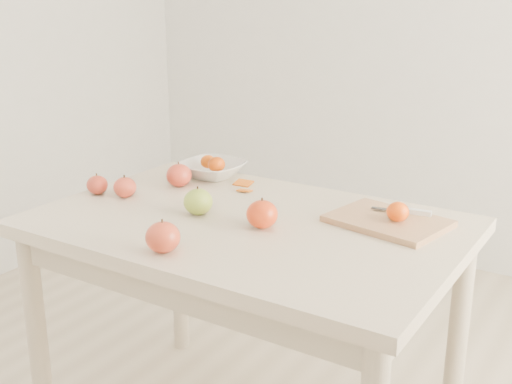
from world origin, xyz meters
The scene contains 15 objects.
table centered at (0.00, 0.00, 0.65)m, with size 1.20×0.80×0.75m.
cutting_board centered at (0.35, 0.18, 0.76)m, with size 0.31×0.23×0.02m, color #AD8056.
board_tangerine centered at (0.38, 0.17, 0.80)m, with size 0.06×0.06×0.05m, color #D34C07.
fruit_bowl centered at (-0.35, 0.31, 0.78)m, with size 0.22×0.22×0.05m, color silver.
bowl_tangerine_near centered at (-0.37, 0.32, 0.80)m, with size 0.05×0.05×0.05m, color #CC5307.
bowl_tangerine_far centered at (-0.32, 0.29, 0.80)m, with size 0.06×0.06×0.05m, color #D43A07.
orange_peel_a centered at (-0.20, 0.29, 0.75)m, with size 0.06×0.04×0.00m, color #D45A0F.
orange_peel_b centered at (-0.15, 0.22, 0.75)m, with size 0.04×0.04×0.00m, color #CA5B0E.
paring_knife centered at (0.40, 0.25, 0.78)m, with size 0.17×0.05×0.01m.
apple_green centered at (-0.15, -0.04, 0.79)m, with size 0.09×0.09×0.08m, color #5D8825.
apple_red_d centered at (-0.54, -0.05, 0.78)m, with size 0.07×0.07×0.06m, color maroon.
apple_red_b centered at (-0.44, -0.03, 0.78)m, with size 0.07×0.07×0.07m, color maroon.
apple_red_a centered at (-0.37, 0.16, 0.79)m, with size 0.09×0.09×0.08m, color #A41714.
apple_red_e centered at (0.07, -0.03, 0.79)m, with size 0.09×0.09×0.08m, color #9E0305.
apple_red_c centered at (-0.05, -0.31, 0.79)m, with size 0.09×0.09×0.08m, color maroon.
Camera 1 is at (0.95, -1.44, 1.37)m, focal length 45.00 mm.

